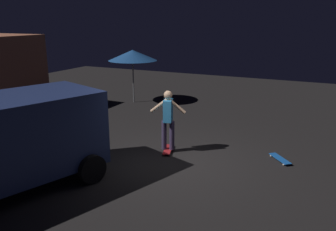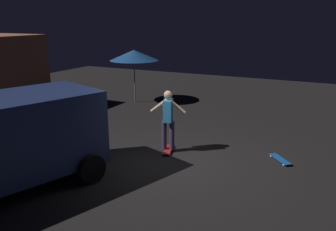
# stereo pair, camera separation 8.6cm
# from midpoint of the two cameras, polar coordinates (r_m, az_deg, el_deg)

# --- Properties ---
(ground_plane) EXTENTS (28.00, 28.00, 0.00)m
(ground_plane) POSITION_cam_midpoint_polar(r_m,az_deg,el_deg) (9.08, 1.28, -7.62)
(ground_plane) COLOR black
(patio_umbrella) EXTENTS (2.10, 2.10, 2.30)m
(patio_umbrella) POSITION_cam_midpoint_polar(r_m,az_deg,el_deg) (15.13, -5.48, 9.89)
(patio_umbrella) COLOR slate
(patio_umbrella) RESTS_ON ground_plane
(skateboard_ridden) EXTENTS (0.80, 0.42, 0.07)m
(skateboard_ridden) POSITION_cam_midpoint_polar(r_m,az_deg,el_deg) (9.71, 0.26, -5.66)
(skateboard_ridden) COLOR #AD1E23
(skateboard_ridden) RESTS_ON ground_plane
(skateboard_spare) EXTENTS (0.72, 0.66, 0.07)m
(skateboard_spare) POSITION_cam_midpoint_polar(r_m,az_deg,el_deg) (9.56, 18.30, -6.87)
(skateboard_spare) COLOR #1959B2
(skateboard_spare) RESTS_ON ground_plane
(skater) EXTENTS (0.43, 0.97, 1.67)m
(skater) POSITION_cam_midpoint_polar(r_m,az_deg,el_deg) (9.40, 0.26, -0.08)
(skater) COLOR #382D4C
(skater) RESTS_ON skateboard_ridden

